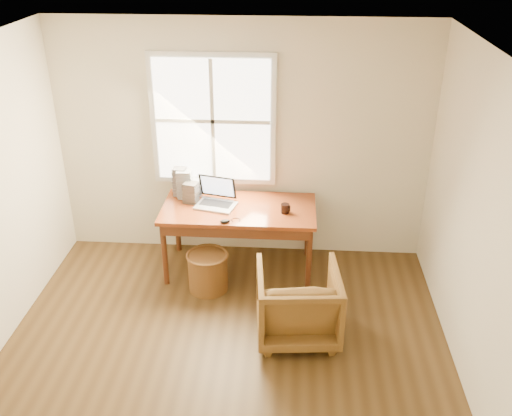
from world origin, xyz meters
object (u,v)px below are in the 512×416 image
at_px(armchair, 298,303).
at_px(wicker_stool, 208,272).
at_px(cd_stack_a, 185,184).
at_px(desk, 239,209).
at_px(laptop, 215,193).
at_px(coffee_mug, 285,208).

bearing_deg(armchair, wicker_stool, -40.87).
relative_size(wicker_stool, cd_stack_a, 1.30).
height_order(desk, laptop, laptop).
bearing_deg(desk, wicker_stool, -125.51).
bearing_deg(wicker_stool, laptop, 83.58).
xyz_separation_m(wicker_stool, coffee_mug, (0.77, 0.31, 0.60)).
height_order(laptop, coffee_mug, laptop).
relative_size(desk, cd_stack_a, 5.17).
distance_m(wicker_stool, coffee_mug, 1.02).
distance_m(armchair, wicker_stool, 1.14).
distance_m(coffee_mug, cd_stack_a, 1.12).
relative_size(armchair, laptop, 1.67).
height_order(armchair, coffee_mug, coffee_mug).
relative_size(wicker_stool, coffee_mug, 4.13).
bearing_deg(cd_stack_a, desk, -18.83).
height_order(wicker_stool, coffee_mug, coffee_mug).
bearing_deg(wicker_stool, desk, 54.49).
bearing_deg(desk, cd_stack_a, 161.17).
bearing_deg(armchair, laptop, -55.74).
relative_size(wicker_stool, laptop, 0.90).
distance_m(wicker_stool, cd_stack_a, 0.98).
bearing_deg(desk, armchair, -59.16).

